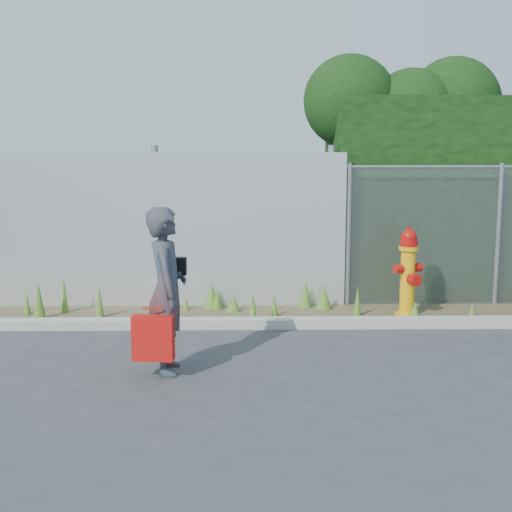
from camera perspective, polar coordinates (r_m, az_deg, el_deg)
name	(u,v)px	position (r m, az deg, el deg)	size (l,w,h in m)	color
ground	(287,374)	(7.46, 2.53, -9.39)	(80.00, 80.00, 0.00)	#373739
curb	(279,323)	(9.16, 1.84, -5.39)	(16.00, 0.22, 0.12)	#A29D92
weed_strip	(251,306)	(9.76, -0.43, -4.04)	(16.00, 1.20, 0.54)	#4D432C
corrugated_fence	(46,231)	(10.51, -16.45, 1.96)	(8.50, 0.21, 2.30)	silver
fire_hydrant	(408,274)	(9.77, 12.05, -1.41)	(0.41, 0.37, 1.23)	#EFA90C
woman	(167,290)	(7.36, -7.16, -2.75)	(0.63, 0.41, 1.72)	#105C65
red_tote_bag	(153,338)	(7.22, -8.23, -6.51)	(0.41, 0.15, 0.54)	#B70A0D
black_shoulder_bag	(175,266)	(7.48, -6.54, -0.81)	(0.25, 0.10, 0.19)	black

